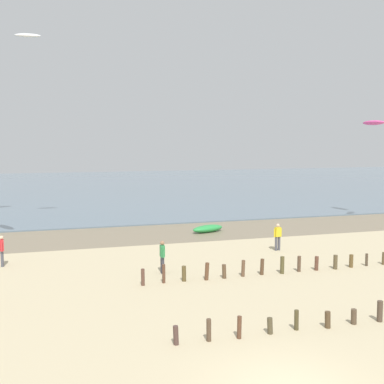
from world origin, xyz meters
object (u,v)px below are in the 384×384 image
Objects in this scene: kite_aloft_2 at (28,35)px; person_left_flank at (2,250)px; person_nearest_camera at (278,236)px; grounded_kite at (208,229)px; kite_aloft_1 at (373,123)px; person_mid_beach at (162,256)px.

person_left_flank is at bearing 88.12° from kite_aloft_2.
person_left_flank is at bearing 177.33° from person_nearest_camera.
person_nearest_camera is 0.63× the size of grounded_kite.
kite_aloft_1 is 29.70m from kite_aloft_2.
kite_aloft_2 reaches higher than person_mid_beach.
person_mid_beach is at bearing 116.08° from kite_aloft_2.
kite_aloft_2 reaches higher than kite_aloft_1.
kite_aloft_2 is at bearing 83.96° from person_left_flank.
person_mid_beach reaches higher than grounded_kite.
person_mid_beach is 22.96m from kite_aloft_2.
kite_aloft_1 is (13.72, 9.35, 7.54)m from person_nearest_camera.
person_mid_beach is (-8.16, -3.12, 0.00)m from person_nearest_camera.
person_left_flank is 32.10m from kite_aloft_1.
kite_aloft_2 reaches higher than person_nearest_camera.
kite_aloft_1 reaches higher than person_left_flank.
grounded_kite is at bearing 24.50° from person_left_flank.
person_mid_beach is at bearing -159.05° from person_nearest_camera.
person_left_flank is 0.63× the size of grounded_kite.
person_nearest_camera is 7.53m from grounded_kite.
kite_aloft_1 reaches higher than person_mid_beach.
person_mid_beach is 9.01m from person_left_flank.
grounded_kite is (5.90, 10.27, -0.65)m from person_mid_beach.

